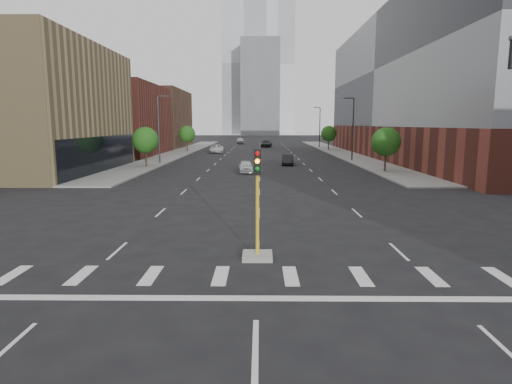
{
  "coord_description": "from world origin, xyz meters",
  "views": [
    {
      "loc": [
        0.11,
        -7.58,
        5.36
      ],
      "look_at": [
        -0.07,
        10.33,
        2.5
      ],
      "focal_mm": 30.0,
      "sensor_mm": 36.0,
      "label": 1
    }
  ],
  "objects_px": {
    "car_mid_right": "(288,160)",
    "car_distant": "(240,141)",
    "car_near_left": "(246,166)",
    "median_traffic_signal": "(257,235)",
    "car_far_left": "(217,149)",
    "car_deep_right": "(266,144)"
  },
  "relations": [
    {
      "from": "car_mid_right",
      "to": "car_distant",
      "type": "xyz_separation_m",
      "value": [
        -9.09,
        59.91,
        0.16
      ]
    },
    {
      "from": "car_mid_right",
      "to": "car_near_left",
      "type": "bearing_deg",
      "value": -116.03
    },
    {
      "from": "median_traffic_signal",
      "to": "car_distant",
      "type": "height_order",
      "value": "median_traffic_signal"
    },
    {
      "from": "car_far_left",
      "to": "car_deep_right",
      "type": "xyz_separation_m",
      "value": [
        9.6,
        19.68,
        0.03
      ]
    },
    {
      "from": "car_mid_right",
      "to": "car_far_left",
      "type": "distance_m",
      "value": 26.83
    },
    {
      "from": "median_traffic_signal",
      "to": "car_far_left",
      "type": "relative_size",
      "value": 0.82
    },
    {
      "from": "median_traffic_signal",
      "to": "car_far_left",
      "type": "height_order",
      "value": "median_traffic_signal"
    },
    {
      "from": "car_near_left",
      "to": "car_mid_right",
      "type": "bearing_deg",
      "value": 57.04
    },
    {
      "from": "car_near_left",
      "to": "car_far_left",
      "type": "height_order",
      "value": "car_far_left"
    },
    {
      "from": "median_traffic_signal",
      "to": "car_distant",
      "type": "xyz_separation_m",
      "value": [
        -5.35,
        99.73,
        -0.12
      ]
    },
    {
      "from": "car_far_left",
      "to": "car_deep_right",
      "type": "relative_size",
      "value": 1.0
    },
    {
      "from": "car_deep_right",
      "to": "car_mid_right",
      "type": "bearing_deg",
      "value": -78.1
    },
    {
      "from": "median_traffic_signal",
      "to": "car_near_left",
      "type": "bearing_deg",
      "value": 92.79
    },
    {
      "from": "car_mid_right",
      "to": "car_distant",
      "type": "height_order",
      "value": "car_distant"
    },
    {
      "from": "median_traffic_signal",
      "to": "car_far_left",
      "type": "bearing_deg",
      "value": 97.23
    },
    {
      "from": "car_mid_right",
      "to": "car_far_left",
      "type": "bearing_deg",
      "value": 120.23
    },
    {
      "from": "car_distant",
      "to": "median_traffic_signal",
      "type": "bearing_deg",
      "value": -87.42
    },
    {
      "from": "median_traffic_signal",
      "to": "car_deep_right",
      "type": "relative_size",
      "value": 0.82
    },
    {
      "from": "car_distant",
      "to": "car_deep_right",
      "type": "bearing_deg",
      "value": -67.51
    },
    {
      "from": "car_near_left",
      "to": "car_deep_right",
      "type": "relative_size",
      "value": 0.75
    },
    {
      "from": "median_traffic_signal",
      "to": "car_far_left",
      "type": "xyz_separation_m",
      "value": [
        -8.1,
        63.89,
        -0.23
      ]
    },
    {
      "from": "car_deep_right",
      "to": "car_distant",
      "type": "distance_m",
      "value": 17.55
    }
  ]
}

